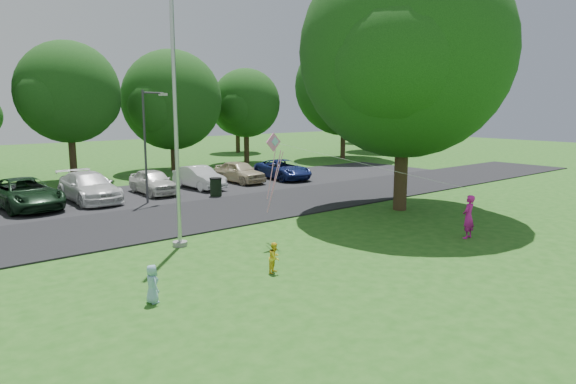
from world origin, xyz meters
TOP-DOWN VIEW (x-y plane):
  - ground at (0.00, 0.00)m, footprint 120.00×120.00m
  - park_road at (0.00, 9.00)m, footprint 60.00×6.00m
  - parking_strip at (0.00, 15.50)m, footprint 42.00×7.00m
  - flagpole at (-3.50, 5.00)m, footprint 0.50×0.50m
  - street_lamp at (-0.90, 13.02)m, footprint 1.52×0.60m
  - trash_can at (2.53, 12.49)m, footprint 0.65×0.65m
  - big_tree at (7.34, 4.10)m, footprint 9.98×9.49m
  - tree_row at (1.59, 24.23)m, footprint 64.35×11.94m
  - horizon_trees at (4.06, 33.88)m, footprint 77.46×7.20m
  - parked_cars at (-0.85, 15.35)m, footprint 20.50×5.29m
  - woman at (5.17, -0.73)m, footprint 0.63×0.46m
  - child_yellow at (-2.71, 0.67)m, footprint 0.55×0.51m
  - child_blue at (-6.47, 0.73)m, footprint 0.32×0.48m
  - kite at (-0.45, 3.36)m, footprint 6.08×4.47m

SIDE VIEW (x-z plane):
  - ground at x=0.00m, z-range 0.00..0.00m
  - park_road at x=0.00m, z-range 0.00..0.06m
  - parking_strip at x=0.00m, z-range 0.00..0.06m
  - child_yellow at x=-2.71m, z-range 0.00..0.90m
  - child_blue at x=-6.47m, z-range 0.00..0.97m
  - trash_can at x=2.53m, z-range 0.00..1.04m
  - parked_cars at x=-0.85m, z-range 0.01..1.46m
  - woman at x=5.17m, z-range 0.00..1.61m
  - kite at x=-0.45m, z-range 1.68..4.54m
  - street_lamp at x=-0.90m, z-range 0.56..6.12m
  - flagpole at x=-3.50m, z-range -0.83..9.17m
  - horizon_trees at x=4.06m, z-range 0.79..7.81m
  - tree_row at x=1.59m, z-range 0.27..11.15m
  - big_tree at x=7.34m, z-range 0.97..12.91m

